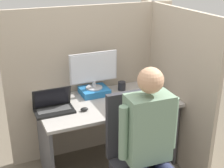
# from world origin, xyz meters

# --- Properties ---
(cubicle_panel_back) EXTENTS (1.84, 0.04, 1.61)m
(cubicle_panel_back) POSITION_xyz_m (0.00, 0.74, 0.80)
(cubicle_panel_back) COLOR tan
(cubicle_panel_back) RESTS_ON ground
(cubicle_panel_right) EXTENTS (0.04, 1.36, 1.61)m
(cubicle_panel_right) POSITION_xyz_m (0.69, 0.29, 0.80)
(cubicle_panel_right) COLOR tan
(cubicle_panel_right) RESTS_ON ground
(desk) EXTENTS (1.34, 0.72, 0.73)m
(desk) POSITION_xyz_m (0.00, 0.36, 0.54)
(desk) COLOR #9E9993
(desk) RESTS_ON ground
(paper_box) EXTENTS (0.28, 0.24, 0.07)m
(paper_box) POSITION_xyz_m (-0.05, 0.57, 0.76)
(paper_box) COLOR #236BAD
(paper_box) RESTS_ON desk
(monitor) EXTENTS (0.50, 0.17, 0.38)m
(monitor) POSITION_xyz_m (-0.05, 0.57, 1.00)
(monitor) COLOR #B2B2B7
(monitor) RESTS_ON paper_box
(laptop) EXTENTS (0.35, 0.21, 0.21)m
(laptop) POSITION_xyz_m (-0.53, 0.35, 0.78)
(laptop) COLOR black
(laptop) RESTS_ON desk
(mouse) EXTENTS (0.07, 0.05, 0.04)m
(mouse) POSITION_xyz_m (-0.27, 0.24, 0.75)
(mouse) COLOR black
(mouse) RESTS_ON desk
(stapler) EXTENTS (0.04, 0.14, 0.06)m
(stapler) POSITION_xyz_m (0.57, 0.41, 0.76)
(stapler) COLOR black
(stapler) RESTS_ON desk
(carrot_toy) EXTENTS (0.05, 0.14, 0.05)m
(carrot_toy) POSITION_xyz_m (-0.01, 0.20, 0.76)
(carrot_toy) COLOR orange
(carrot_toy) RESTS_ON desk
(office_chair) EXTENTS (0.52, 0.57, 1.05)m
(office_chair) POSITION_xyz_m (0.00, -0.33, 0.54)
(office_chair) COLOR #2D2D33
(office_chair) RESTS_ON ground
(person) EXTENTS (0.48, 0.43, 1.33)m
(person) POSITION_xyz_m (0.01, -0.49, 0.77)
(person) COLOR #282D4C
(person) RESTS_ON ground
(coffee_mug) EXTENTS (0.08, 0.08, 0.09)m
(coffee_mug) POSITION_xyz_m (0.25, 0.56, 0.78)
(coffee_mug) COLOR #232328
(coffee_mug) RESTS_ON desk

